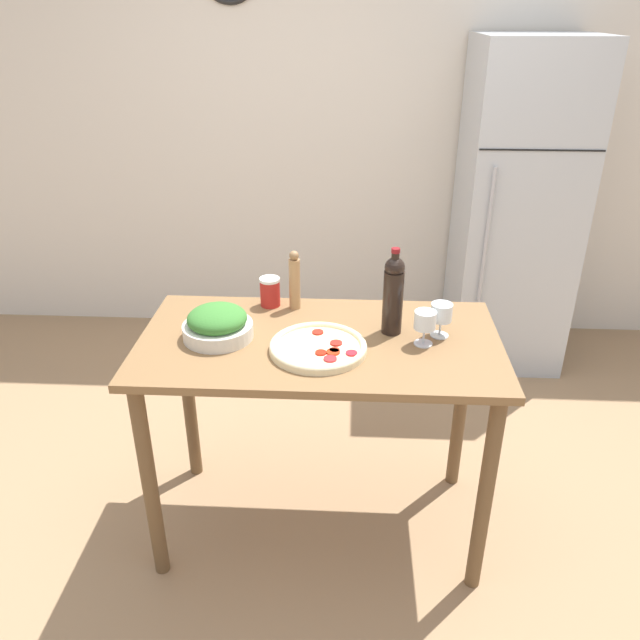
{
  "coord_description": "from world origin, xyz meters",
  "views": [
    {
      "loc": [
        0.11,
        -1.98,
        1.97
      ],
      "look_at": [
        0.0,
        0.03,
        0.95
      ],
      "focal_mm": 35.0,
      "sensor_mm": 36.0,
      "label": 1
    }
  ],
  "objects": [
    {
      "name": "homemade_pizza",
      "position": [
        0.0,
        -0.09,
        0.9
      ],
      "size": [
        0.34,
        0.34,
        0.03
      ],
      "color": "beige",
      "rests_on": "prep_counter"
    },
    {
      "name": "salad_bowl",
      "position": [
        -0.37,
        -0.01,
        0.94
      ],
      "size": [
        0.26,
        0.26,
        0.12
      ],
      "color": "silver",
      "rests_on": "prep_counter"
    },
    {
      "name": "wine_glass_near",
      "position": [
        0.37,
        -0.02,
        0.97
      ],
      "size": [
        0.08,
        0.08,
        0.13
      ],
      "color": "silver",
      "rests_on": "prep_counter"
    },
    {
      "name": "wine_bottle",
      "position": [
        0.26,
        0.07,
        1.04
      ],
      "size": [
        0.07,
        0.07,
        0.33
      ],
      "color": "black",
      "rests_on": "prep_counter"
    },
    {
      "name": "wall_back",
      "position": [
        -0.0,
        1.89,
        1.3
      ],
      "size": [
        6.4,
        0.09,
        2.6
      ],
      "color": "silver",
      "rests_on": "ground_plane"
    },
    {
      "name": "ground_plane",
      "position": [
        0.0,
        0.0,
        0.0
      ],
      "size": [
        14.0,
        14.0,
        0.0
      ],
      "primitive_type": "plane",
      "color": "#9E7A56"
    },
    {
      "name": "pepper_mill",
      "position": [
        -0.11,
        0.26,
        1.0
      ],
      "size": [
        0.04,
        0.04,
        0.24
      ],
      "color": "#AD7F51",
      "rests_on": "prep_counter"
    },
    {
      "name": "refrigerator",
      "position": [
        1.04,
        1.53,
        0.92
      ],
      "size": [
        0.63,
        0.66,
        1.84
      ],
      "color": "#B7BCC1",
      "rests_on": "ground_plane"
    },
    {
      "name": "prep_counter",
      "position": [
        0.0,
        0.0,
        0.75
      ],
      "size": [
        1.32,
        0.69,
        0.89
      ],
      "color": "brown",
      "rests_on": "ground_plane"
    },
    {
      "name": "salt_canister",
      "position": [
        -0.21,
        0.27,
        0.95
      ],
      "size": [
        0.08,
        0.08,
        0.12
      ],
      "color": "#B2231E",
      "rests_on": "prep_counter"
    },
    {
      "name": "wine_glass_far",
      "position": [
        0.44,
        0.05,
        0.97
      ],
      "size": [
        0.08,
        0.08,
        0.13
      ],
      "color": "silver",
      "rests_on": "prep_counter"
    }
  ]
}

